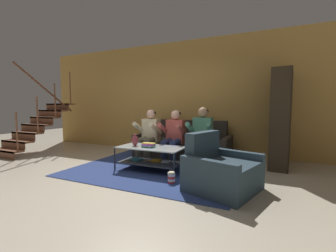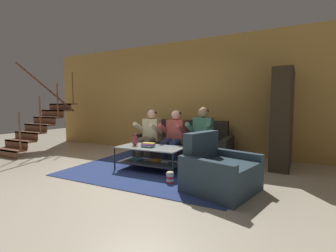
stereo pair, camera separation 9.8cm
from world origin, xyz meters
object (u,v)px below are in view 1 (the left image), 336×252
Objects in this scene: couch at (183,145)px; person_seated_left at (149,133)px; vase at (135,140)px; bookshelf at (283,128)px; armchair at (221,171)px; popcorn_tub at (171,177)px; person_seated_right at (201,134)px; coffee_table at (151,155)px; book_stack at (149,145)px; person_seated_middle at (174,134)px.

person_seated_left is (-0.61, -0.58, 0.34)m from couch.
vase is 0.12× the size of bookshelf.
armchair is 5.87× the size of popcorn_tub.
person_seated_right is 0.96× the size of coffee_table.
armchair is at bearing -32.85° from person_seated_left.
person_seated_right reaches higher than popcorn_tub.
person_seated_left reaches higher than coffee_table.
bookshelf reaches higher than armchair.
person_seated_right is 6.16× the size of popcorn_tub.
couch is 9.64× the size of vase.
coffee_table is 0.65× the size of bookshelf.
book_stack reaches higher than popcorn_tub.
couch is 1.38m from book_stack.
couch is 0.67m from person_seated_middle.
popcorn_tub is (0.50, -1.25, -0.52)m from person_seated_middle.
person_seated_right is at bearing 43.28° from coffee_table.
coffee_table is at bearing -136.72° from person_seated_right.
person_seated_middle is 4.96× the size of vase.
person_seated_middle is 4.37× the size of book_stack.
vase is (-0.49, -0.76, -0.06)m from person_seated_middle.
couch is at bearing 90.00° from person_seated_middle.
bookshelf reaches higher than person_seated_right.
person_seated_left is 0.77m from vase.
vase is (-1.10, -0.76, -0.09)m from person_seated_right.
person_seated_right is 1.38m from popcorn_tub.
person_seated_right is 1.12m from book_stack.
coffee_table is at bearing -58.42° from person_seated_left.
coffee_table reaches higher than popcorn_tub.
couch is 2.18m from bookshelf.
person_seated_middle is 5.84× the size of popcorn_tub.
bookshelf is at bearing 65.20° from armchair.
person_seated_left is 5.88× the size of popcorn_tub.
person_seated_middle is 1.00× the size of armchair.
coffee_table is (-0.16, -0.72, -0.32)m from person_seated_middle.
bookshelf is at bearing 24.30° from person_seated_right.
person_seated_left is 4.39× the size of book_stack.
bookshelf is 2.62m from popcorn_tub.
person_seated_left is at bearing 131.46° from popcorn_tub.
person_seated_right is 1.05× the size of armchair.
armchair is (1.25, -1.20, -0.35)m from person_seated_middle.
person_seated_left is at bearing -165.86° from bookshelf.
couch reaches higher than coffee_table.
vase is 2.99m from bookshelf.
coffee_table is 6.40× the size of popcorn_tub.
couch reaches higher than armchair.
person_seated_left is 1.22m from person_seated_right.
person_seated_right reaches higher than vase.
couch is at bearing 105.16° from popcorn_tub.
coffee_table is at bearing 161.38° from armchair.
person_seated_left reaches higher than couch.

